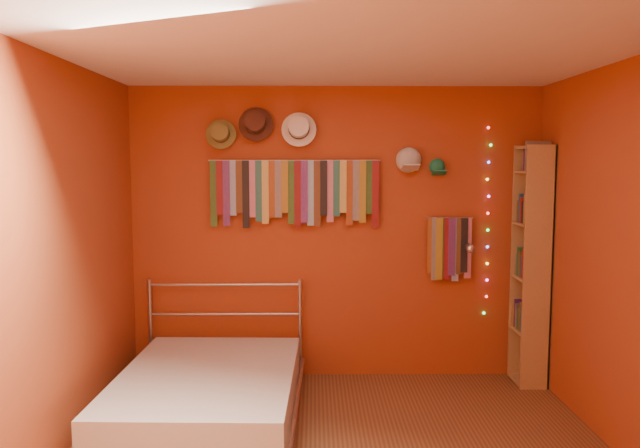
{
  "coord_description": "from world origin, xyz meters",
  "views": [
    {
      "loc": [
        -0.19,
        -3.58,
        1.86
      ],
      "look_at": [
        -0.15,
        0.9,
        1.42
      ],
      "focal_mm": 35.0,
      "sensor_mm": 36.0,
      "label": 1
    }
  ],
  "objects_px": {
    "tie_rack": "(295,190)",
    "bed": "(208,395)",
    "bookshelf": "(536,264)",
    "reading_lamp": "(469,248)"
  },
  "relations": [
    {
      "from": "tie_rack",
      "to": "bed",
      "type": "relative_size",
      "value": 0.8
    },
    {
      "from": "bookshelf",
      "to": "bed",
      "type": "xyz_separation_m",
      "value": [
        -2.61,
        -0.8,
        -0.81
      ]
    },
    {
      "from": "bookshelf",
      "to": "bed",
      "type": "relative_size",
      "value": 1.1
    },
    {
      "from": "reading_lamp",
      "to": "bookshelf",
      "type": "relative_size",
      "value": 0.15
    },
    {
      "from": "bookshelf",
      "to": "reading_lamp",
      "type": "bearing_deg",
      "value": -178.66
    },
    {
      "from": "reading_lamp",
      "to": "bookshelf",
      "type": "bearing_deg",
      "value": 1.34
    },
    {
      "from": "bed",
      "to": "reading_lamp",
      "type": "bearing_deg",
      "value": 22.52
    },
    {
      "from": "bookshelf",
      "to": "bed",
      "type": "bearing_deg",
      "value": -163.04
    },
    {
      "from": "bookshelf",
      "to": "bed",
      "type": "distance_m",
      "value": 2.84
    },
    {
      "from": "tie_rack",
      "to": "reading_lamp",
      "type": "bearing_deg",
      "value": -6.61
    }
  ]
}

